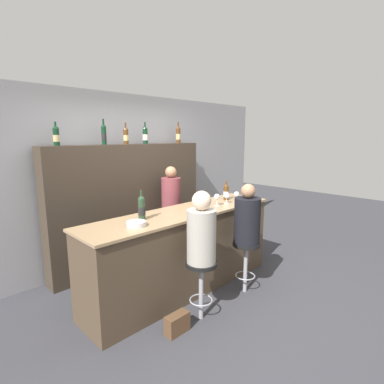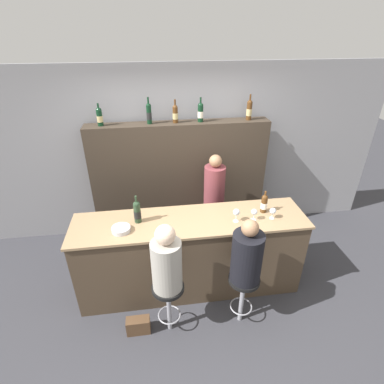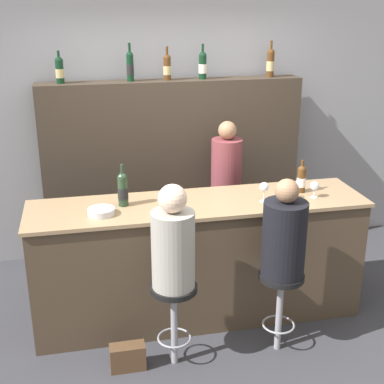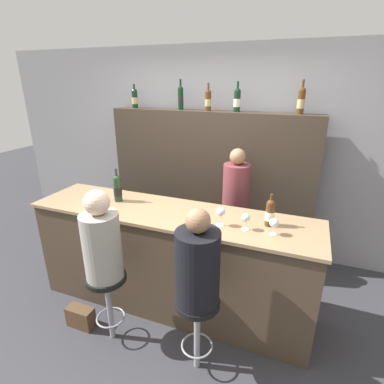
{
  "view_description": "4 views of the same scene",
  "coord_description": "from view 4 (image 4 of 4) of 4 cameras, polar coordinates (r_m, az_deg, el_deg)",
  "views": [
    {
      "loc": [
        -2.48,
        -2.33,
        1.97
      ],
      "look_at": [
        0.23,
        0.41,
        1.24
      ],
      "focal_mm": 28.0,
      "sensor_mm": 36.0,
      "label": 1
    },
    {
      "loc": [
        -0.38,
        -2.52,
        3.02
      ],
      "look_at": [
        0.02,
        0.32,
        1.41
      ],
      "focal_mm": 28.0,
      "sensor_mm": 36.0,
      "label": 2
    },
    {
      "loc": [
        -0.9,
        -3.59,
        2.59
      ],
      "look_at": [
        -0.07,
        0.24,
        1.16
      ],
      "focal_mm": 50.0,
      "sensor_mm": 36.0,
      "label": 3
    },
    {
      "loc": [
        1.11,
        -1.97,
        2.19
      ],
      "look_at": [
        0.23,
        0.3,
        1.27
      ],
      "focal_mm": 28.0,
      "sensor_mm": 36.0,
      "label": 4
    }
  ],
  "objects": [
    {
      "name": "wine_glass_2",
      "position": [
        2.44,
        15.38,
        -5.78
      ],
      "size": [
        0.07,
        0.07,
        0.14
      ],
      "color": "silver",
      "rests_on": "bar_counter"
    },
    {
      "name": "wine_bottle_backbar_3",
      "position": [
        3.58,
        8.59,
        16.98
      ],
      "size": [
        0.08,
        0.08,
        0.33
      ],
      "color": "black",
      "rests_on": "back_bar_cabinet"
    },
    {
      "name": "handbag",
      "position": [
        3.23,
        -20.43,
        -21.4
      ],
      "size": [
        0.26,
        0.12,
        0.2
      ],
      "color": "#513823",
      "rests_on": "ground_plane"
    },
    {
      "name": "bartender",
      "position": [
        3.46,
        8.07,
        -5.08
      ],
      "size": [
        0.29,
        0.29,
        1.52
      ],
      "color": "brown",
      "rests_on": "ground_plane"
    },
    {
      "name": "wine_bottle_backbar_0",
      "position": [
        4.1,
        -10.86,
        17.16
      ],
      "size": [
        0.08,
        0.08,
        0.29
      ],
      "color": "black",
      "rests_on": "back_bar_cabinet"
    },
    {
      "name": "wall_back",
      "position": [
        3.97,
        4.51,
        7.57
      ],
      "size": [
        6.4,
        0.05,
        2.6
      ],
      "color": "gray",
      "rests_on": "ground_plane"
    },
    {
      "name": "bar_stool_right",
      "position": [
        2.46,
        0.99,
        -22.62
      ],
      "size": [
        0.34,
        0.34,
        0.66
      ],
      "color": "gray",
      "rests_on": "ground_plane"
    },
    {
      "name": "metal_bowl",
      "position": [
        3.1,
        -18.23,
        -1.73
      ],
      "size": [
        0.21,
        0.21,
        0.05
      ],
      "color": "#B7B7BC",
      "rests_on": "bar_counter"
    },
    {
      "name": "wine_bottle_backbar_1",
      "position": [
        3.8,
        -2.18,
        17.53
      ],
      "size": [
        0.07,
        0.07,
        0.35
      ],
      "color": "black",
      "rests_on": "back_bar_cabinet"
    },
    {
      "name": "wine_bottle_backbar_2",
      "position": [
        3.67,
        3.09,
        17.13
      ],
      "size": [
        0.07,
        0.07,
        0.31
      ],
      "color": "#4C2D14",
      "rests_on": "back_bar_cabinet"
    },
    {
      "name": "bar_counter",
      "position": [
        3.05,
        -3.96,
        -12.71
      ],
      "size": [
        2.74,
        0.67,
        1.04
      ],
      "color": "#473828",
      "rests_on": "ground_plane"
    },
    {
      "name": "bar_stool_left",
      "position": [
        2.78,
        -15.8,
        -17.63
      ],
      "size": [
        0.34,
        0.34,
        0.66
      ],
      "color": "gray",
      "rests_on": "ground_plane"
    },
    {
      "name": "wine_glass_0",
      "position": [
        2.5,
        5.49,
        -3.88
      ],
      "size": [
        0.08,
        0.08,
        0.16
      ],
      "color": "silver",
      "rests_on": "bar_counter"
    },
    {
      "name": "guest_seated_left",
      "position": [
        2.52,
        -16.87,
        -8.93
      ],
      "size": [
        0.31,
        0.31,
        0.77
      ],
      "color": "gray",
      "rests_on": "bar_stool_left"
    },
    {
      "name": "ground_plane",
      "position": [
        3.15,
        -6.34,
        -23.59
      ],
      "size": [
        16.0,
        16.0,
        0.0
      ],
      "primitive_type": "plane",
      "color": "#333338"
    },
    {
      "name": "back_bar_cabinet",
      "position": [
        3.87,
        3.38,
        1.43
      ],
      "size": [
        2.56,
        0.28,
        1.85
      ],
      "color": "#382D23",
      "rests_on": "ground_plane"
    },
    {
      "name": "wine_bottle_backbar_4",
      "position": [
        3.49,
        20.08,
        16.06
      ],
      "size": [
        0.08,
        0.08,
        0.35
      ],
      "color": "#4C2D14",
      "rests_on": "back_bar_cabinet"
    },
    {
      "name": "wine_bottle_counter_0",
      "position": [
        3.07,
        -14.01,
        0.75
      ],
      "size": [
        0.08,
        0.08,
        0.34
      ],
      "color": "#233823",
      "rests_on": "bar_counter"
    },
    {
      "name": "wine_glass_1",
      "position": [
        2.46,
        10.22,
        -4.93
      ],
      "size": [
        0.07,
        0.07,
        0.14
      ],
      "color": "silver",
      "rests_on": "bar_counter"
    },
    {
      "name": "guest_seated_right",
      "position": [
        2.17,
        1.07,
        -13.63
      ],
      "size": [
        0.32,
        0.32,
        0.74
      ],
      "color": "black",
      "rests_on": "bar_stool_right"
    },
    {
      "name": "wine_bottle_counter_1",
      "position": [
        2.57,
        14.65,
        -3.79
      ],
      "size": [
        0.08,
        0.08,
        0.28
      ],
      "color": "#4C2D14",
      "rests_on": "bar_counter"
    }
  ]
}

